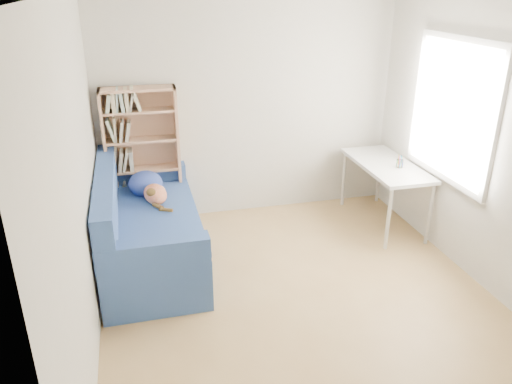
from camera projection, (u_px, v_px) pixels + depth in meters
ground at (299, 298)px, 4.56m from camera, size 4.00×4.00×0.00m
room_shell at (317, 123)px, 3.96m from camera, size 3.54×4.04×2.62m
sofa at (145, 229)px, 5.03m from camera, size 0.96×1.99×0.98m
bookshelf at (144, 165)px, 5.64m from camera, size 0.81×0.25×1.63m
desk at (386, 169)px, 5.71m from camera, size 0.59×1.28×0.75m
pen_cup at (400, 163)px, 5.55m from camera, size 0.08×0.08×0.15m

